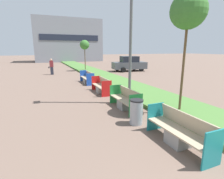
% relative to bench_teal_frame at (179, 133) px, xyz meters
% --- Properties ---
extents(planter_grass_strip, '(2.80, 120.00, 0.18)m').
position_rel_bench_teal_frame_xyz_m(planter_grass_strip, '(2.26, 7.80, -0.28)').
color(planter_grass_strip, '#4C7A38').
rests_on(planter_grass_strip, ground).
extents(building_backdrop, '(14.50, 6.73, 9.23)m').
position_rel_bench_teal_frame_xyz_m(building_backdrop, '(3.06, 38.46, 4.24)').
color(building_backdrop, gray).
rests_on(building_backdrop, ground).
extents(bench_teal_frame, '(0.65, 2.22, 0.94)m').
position_rel_bench_teal_frame_xyz_m(bench_teal_frame, '(0.00, 0.00, 0.00)').
color(bench_teal_frame, gray).
rests_on(bench_teal_frame, ground).
extents(bench_green_frame, '(0.65, 2.09, 0.94)m').
position_rel_bench_teal_frame_xyz_m(bench_green_frame, '(-0.00, 3.42, -0.00)').
color(bench_green_frame, gray).
rests_on(bench_green_frame, ground).
extents(bench_red_frame, '(0.65, 2.06, 0.94)m').
position_rel_bench_teal_frame_xyz_m(bench_red_frame, '(-0.00, 6.73, -0.00)').
color(bench_red_frame, gray).
rests_on(bench_red_frame, ground).
extents(bench_blue_frame, '(0.65, 2.21, 0.94)m').
position_rel_bench_teal_frame_xyz_m(bench_blue_frame, '(-0.00, 10.23, -0.00)').
color(bench_blue_frame, gray).
rests_on(bench_blue_frame, ground).
extents(litter_bin, '(0.49, 0.49, 0.93)m').
position_rel_bench_teal_frame_xyz_m(litter_bin, '(-0.40, 1.74, 0.10)').
color(litter_bin, '#9EA0A5').
rests_on(litter_bin, ground).
extents(street_lamp_post, '(0.24, 0.44, 8.68)m').
position_rel_bench_teal_frame_xyz_m(street_lamp_post, '(0.61, 4.16, 4.36)').
color(street_lamp_post, '#56595B').
rests_on(street_lamp_post, ground).
extents(sapling_tree_near, '(1.40, 1.40, 4.84)m').
position_rel_bench_teal_frame_xyz_m(sapling_tree_near, '(1.91, 2.00, 3.74)').
color(sapling_tree_near, brown).
rests_on(sapling_tree_near, ground).
extents(sapling_tree_far, '(1.16, 1.16, 3.82)m').
position_rel_bench_teal_frame_xyz_m(sapling_tree_far, '(1.91, 18.43, 2.84)').
color(sapling_tree_far, brown).
rests_on(sapling_tree_far, ground).
extents(pedestrian_walking, '(0.53, 0.24, 1.73)m').
position_rel_bench_teal_frame_xyz_m(pedestrian_walking, '(-2.29, 16.54, 0.51)').
color(pedestrian_walking, '#232633').
rests_on(pedestrian_walking, ground).
extents(parked_car_distant, '(4.40, 2.33, 1.86)m').
position_rel_bench_teal_frame_xyz_m(parked_car_distant, '(6.99, 16.10, 0.54)').
color(parked_car_distant, '#474C51').
rests_on(parked_car_distant, ground).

